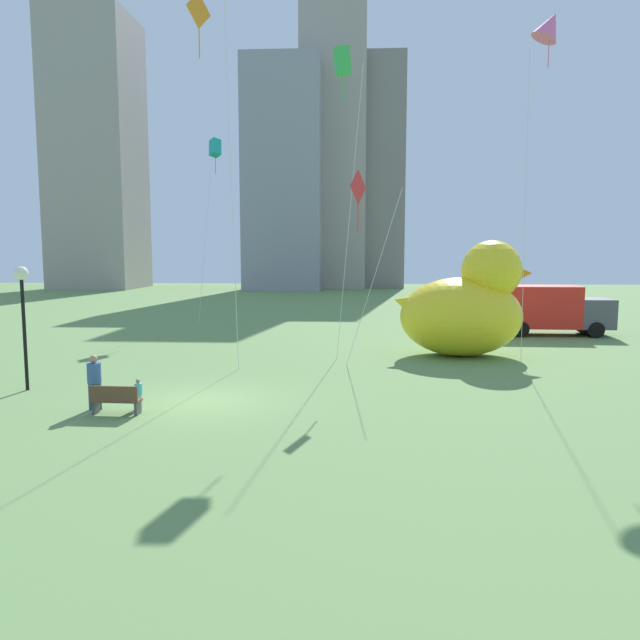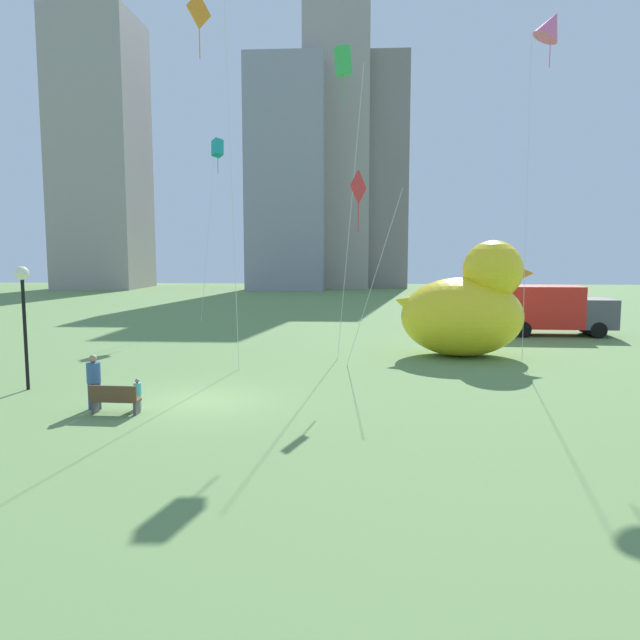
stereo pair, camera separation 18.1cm
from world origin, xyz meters
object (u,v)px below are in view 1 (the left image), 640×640
park_bench (115,399)px  box_truck (548,310)px  giant_inflatable_duck (466,307)px  kite_pink (550,27)px  person_child (138,393)px  kite_green (342,63)px  person_adult (94,380)px  kite_teal (215,149)px  lamppost (22,294)px  kite_orange (202,31)px  kite_red (359,194)px

park_bench → box_truck: box_truck is taller
giant_inflatable_duck → kite_pink: kite_pink is taller
person_child → kite_green: 15.85m
kite_green → person_adult: bearing=-131.2°
park_bench → person_child: person_child is taller
giant_inflatable_duck → kite_teal: 21.45m
park_bench → giant_inflatable_duck: bearing=42.0°
lamppost → kite_teal: (2.10, 20.76, 8.22)m
lamppost → kite_orange: bearing=27.1°
person_adult → kite_red: 11.91m
person_adult → kite_green: (7.38, 8.42, 11.66)m
park_bench → person_child: bearing=53.8°
park_bench → kite_red: size_ratio=0.18×
kite_red → kite_teal: bearing=119.2°
kite_teal → lamppost: bearing=-95.8°
kite_green → kite_teal: kite_green is taller
kite_orange → kite_green: 5.96m
box_truck → kite_red: size_ratio=0.83×
lamppost → kite_green: 15.47m
person_child → giant_inflatable_duck: giant_inflatable_duck is taller
person_child → kite_green: kite_green is taller
kite_red → kite_pink: (7.94, 3.15, 7.13)m
kite_teal → box_truck: bearing=-14.7°
person_adult → lamppost: (-3.52, 2.46, 2.43)m
park_bench → kite_green: 16.43m
person_child → box_truck: bearing=44.9°
person_child → giant_inflatable_duck: (11.77, 10.37, 1.74)m
person_adult → kite_teal: (-1.42, 23.22, 10.65)m
kite_green → kite_pink: (8.67, 0.96, 1.60)m
park_bench → kite_orange: size_ratio=0.10×
lamppost → kite_teal: bearing=84.2°
person_adult → person_child: bearing=4.6°
park_bench → person_child: size_ratio=1.52×
park_bench → kite_red: 11.91m
giant_inflatable_duck → kite_green: 11.99m
park_bench → kite_pink: size_ratio=0.10×
person_child → kite_teal: kite_teal is taller
person_child → lamppost: bearing=154.1°
kite_orange → kite_teal: size_ratio=1.16×
box_truck → kite_pink: (-3.09, -8.47, 12.75)m
park_bench → box_truck: bearing=45.2°
kite_red → kite_green: kite_green is taller
kite_orange → person_adult: bearing=-112.5°
kite_pink → kite_red: bearing=-158.3°
person_adult → kite_pink: kite_pink is taller
park_bench → kite_teal: (-2.27, 23.76, 11.13)m
person_adult → person_child: 1.39m
person_adult → giant_inflatable_duck: giant_inflatable_duck is taller
park_bench → kite_teal: kite_teal is taller
box_truck → person_adult: bearing=-137.0°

